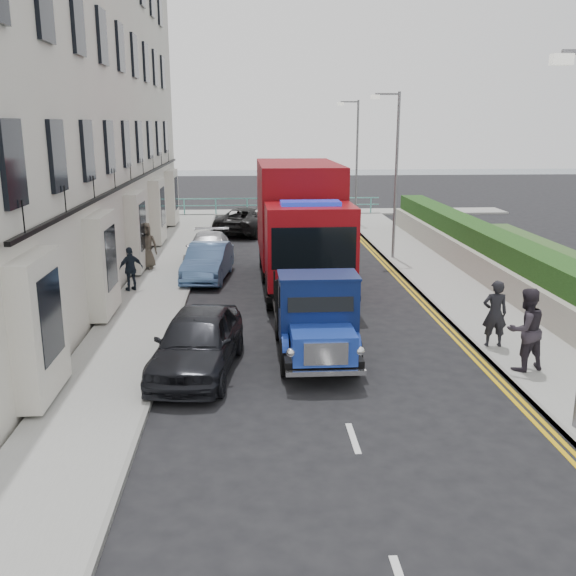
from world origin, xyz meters
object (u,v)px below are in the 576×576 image
(lamp_far, at_px, (355,155))
(red_lorry, at_px, (300,221))
(bedford_lorry, at_px, (317,323))
(pedestrian_east_near, at_px, (495,313))
(parked_car_front, at_px, (197,342))
(lamp_mid, at_px, (394,166))

(lamp_far, bearing_deg, red_lorry, -106.85)
(bedford_lorry, xyz_separation_m, pedestrian_east_near, (4.68, 0.62, -0.04))
(red_lorry, bearing_deg, lamp_far, 72.35)
(red_lorry, height_order, pedestrian_east_near, red_lorry)
(pedestrian_east_near, bearing_deg, bedford_lorry, 12.46)
(lamp_far, relative_size, parked_car_front, 1.59)
(bedford_lorry, relative_size, red_lorry, 0.57)
(bedford_lorry, distance_m, pedestrian_east_near, 4.72)
(red_lorry, bearing_deg, lamp_mid, 42.42)
(bedford_lorry, bearing_deg, lamp_far, 78.51)
(pedestrian_east_near, bearing_deg, red_lorry, -54.13)
(lamp_far, bearing_deg, bedford_lorry, -101.43)
(lamp_far, xyz_separation_m, pedestrian_east_near, (0.22, -21.41, -3.00))
(lamp_far, relative_size, pedestrian_east_near, 3.98)
(bedford_lorry, distance_m, red_lorry, 8.16)
(lamp_far, distance_m, bedford_lorry, 22.67)
(red_lorry, height_order, parked_car_front, red_lorry)
(pedestrian_east_near, bearing_deg, lamp_far, -84.48)
(parked_car_front, bearing_deg, red_lorry, 77.59)
(lamp_far, xyz_separation_m, parked_car_front, (-7.34, -22.45, -3.25))
(parked_car_front, relative_size, pedestrian_east_near, 2.51)
(bedford_lorry, xyz_separation_m, parked_car_front, (-2.88, -0.42, -0.28))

